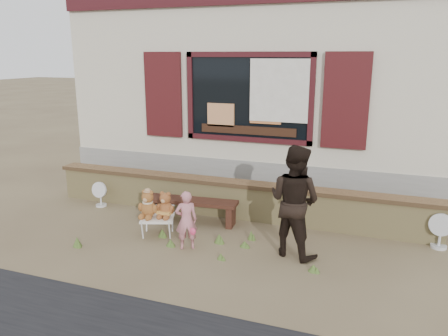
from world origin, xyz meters
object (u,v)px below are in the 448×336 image
at_px(teddy_bear_right, 166,204).
at_px(adult, 294,201).
at_px(teddy_bear_left, 148,203).
at_px(bench, 191,205).
at_px(child, 186,220).
at_px(folding_chair, 157,218).

xyz_separation_m(teddy_bear_right, adult, (2.06, 0.01, 0.29)).
height_order(teddy_bear_left, adult, adult).
bearing_deg(bench, child, -74.16).
bearing_deg(bench, teddy_bear_left, -123.58).
relative_size(folding_chair, teddy_bear_left, 1.37).
bearing_deg(child, teddy_bear_right, -62.92).
bearing_deg(adult, bench, 2.36).
xyz_separation_m(folding_chair, teddy_bear_left, (-0.13, -0.05, 0.26)).
height_order(folding_chair, child, child).
relative_size(teddy_bear_left, teddy_bear_right, 1.06).
bearing_deg(folding_chair, adult, -18.21).
relative_size(teddy_bear_left, adult, 0.28).
relative_size(bench, folding_chair, 2.64).
height_order(bench, child, child).
xyz_separation_m(folding_chair, adult, (2.19, 0.06, 0.54)).
height_order(folding_chair, adult, adult).
relative_size(child, adult, 0.55).
height_order(bench, adult, adult).
height_order(child, adult, adult).
relative_size(teddy_bear_right, child, 0.48).
bearing_deg(adult, teddy_bear_right, 21.08).
distance_m(child, adult, 1.62).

